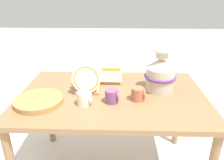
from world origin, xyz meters
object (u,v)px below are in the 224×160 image
at_px(dish_rack_round_plates, 87,81).
at_px(dish_rack_square_plates, 110,72).
at_px(ceramic_vase, 160,73).
at_px(mug_cream_glaze, 85,98).
at_px(wicker_charger_stack, 39,101).
at_px(mug_plum_glaze, 112,96).
at_px(mug_terracotta_glaze, 138,94).

xyz_separation_m(dish_rack_round_plates, dish_rack_square_plates, (0.16, 0.21, -0.01)).
height_order(ceramic_vase, dish_rack_square_plates, ceramic_vase).
bearing_deg(mug_cream_glaze, dish_rack_square_plates, 69.64).
height_order(ceramic_vase, mug_cream_glaze, ceramic_vase).
height_order(wicker_charger_stack, mug_plum_glaze, mug_plum_glaze).
xyz_separation_m(ceramic_vase, dish_rack_round_plates, (-0.54, -0.05, -0.05)).
bearing_deg(dish_rack_square_plates, mug_cream_glaze, -110.36).
bearing_deg(dish_rack_square_plates, ceramic_vase, -22.59).
xyz_separation_m(dish_rack_round_plates, wicker_charger_stack, (-0.31, -0.18, -0.07)).
relative_size(wicker_charger_stack, mug_cream_glaze, 3.39).
bearing_deg(ceramic_vase, mug_cream_glaze, -155.26).
xyz_separation_m(dish_rack_round_plates, mug_terracotta_glaze, (0.37, -0.12, -0.04)).
bearing_deg(dish_rack_round_plates, mug_terracotta_glaze, -17.66).
distance_m(ceramic_vase, dish_rack_round_plates, 0.54).
bearing_deg(mug_cream_glaze, dish_rack_round_plates, 91.86).
height_order(dish_rack_square_plates, mug_plum_glaze, dish_rack_square_plates).
height_order(ceramic_vase, wicker_charger_stack, ceramic_vase).
distance_m(dish_rack_round_plates, wicker_charger_stack, 0.37).
relative_size(dish_rack_round_plates, wicker_charger_stack, 0.71).
bearing_deg(mug_terracotta_glaze, dish_rack_round_plates, 162.34).
relative_size(ceramic_vase, dish_rack_round_plates, 1.39).
distance_m(dish_rack_square_plates, wicker_charger_stack, 0.61).
height_order(wicker_charger_stack, mug_terracotta_glaze, mug_terracotta_glaze).
xyz_separation_m(wicker_charger_stack, mug_cream_glaze, (0.31, -0.01, 0.03)).
bearing_deg(mug_plum_glaze, wicker_charger_stack, -176.80).
xyz_separation_m(ceramic_vase, mug_plum_glaze, (-0.35, -0.21, -0.09)).
bearing_deg(mug_cream_glaze, ceramic_vase, 24.74).
bearing_deg(wicker_charger_stack, mug_plum_glaze, 3.20).
relative_size(mug_plum_glaze, mug_cream_glaze, 1.00).
xyz_separation_m(ceramic_vase, mug_terracotta_glaze, (-0.17, -0.17, -0.09)).
distance_m(ceramic_vase, mug_cream_glaze, 0.59).
bearing_deg(mug_terracotta_glaze, mug_cream_glaze, -167.79).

